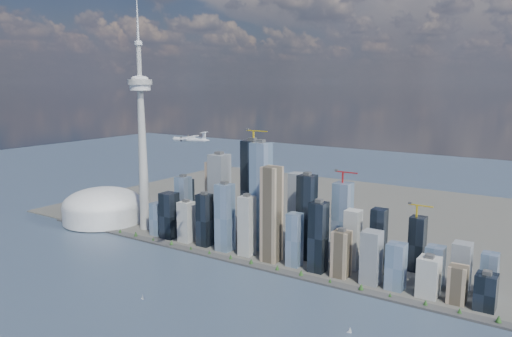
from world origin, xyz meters
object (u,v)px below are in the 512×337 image
Objects in this scene: needle_tower at (142,133)px; sailboat_east at (350,331)px; dome_stadium at (103,207)px; sailboat_west at (142,297)px; airplane at (190,139)px.

needle_tower is 55.36× the size of sailboat_east.
dome_stadium is 507.84m from sailboat_west.
needle_tower reaches higher than sailboat_east.
needle_tower is at bearing 154.06° from sailboat_east.
airplane is at bearing 165.03° from sailboat_east.
needle_tower is at bearing 138.61° from airplane.
sailboat_west is at bearing -103.81° from airplane.
airplane is at bearing -19.40° from dome_stadium.
sailboat_west is (-3.42, -124.90, -252.29)m from airplane.
needle_tower is 241.40m from dome_stadium.
sailboat_west is at bearing -173.64° from sailboat_east.
airplane reaches higher than sailboat_east.
needle_tower reaches higher than airplane.
sailboat_west is at bearing -32.99° from dome_stadium.
needle_tower reaches higher than dome_stadium.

